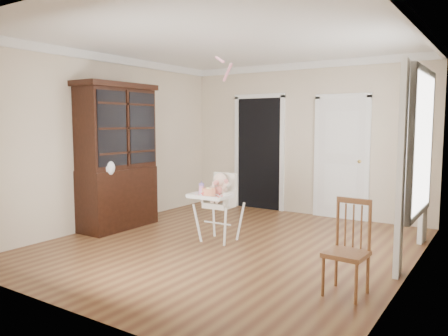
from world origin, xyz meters
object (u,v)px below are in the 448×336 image
Objects in this scene: china_cabinet at (117,156)px; cake at (209,192)px; dining_chair at (347,251)px; high_chair at (219,199)px; sippy_cup at (201,188)px.

cake is at bearing -1.37° from china_cabinet.
dining_chair is (2.07, -0.64, -0.29)m from cake.
dining_chair is (3.84, -0.69, -0.70)m from china_cabinet.
dining_chair is at bearing -24.64° from high_chair.
high_chair is 1.85m from china_cabinet.
sippy_cup is 0.08× the size of china_cabinet.
sippy_cup is 0.20× the size of dining_chair.
sippy_cup is at bearing -150.72° from high_chair.
cake is 1.27× the size of sippy_cup.
high_chair is 0.43× the size of china_cabinet.
sippy_cup is 2.43m from dining_chair.
sippy_cup is at bearing 3.18° from china_cabinet.
china_cabinet is (-1.76, -0.21, 0.53)m from high_chair.
high_chair is at bearing 159.98° from dining_chair.
high_chair is at bearing 30.63° from sippy_cup.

